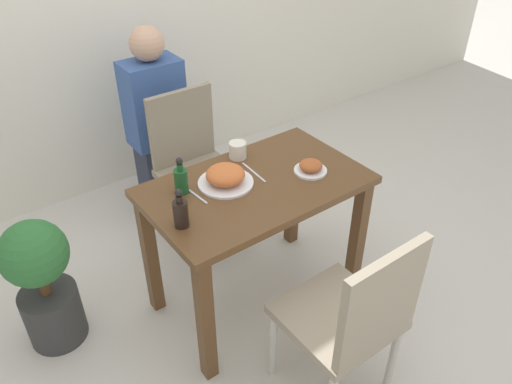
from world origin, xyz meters
name	(u,v)px	position (x,y,z in m)	size (l,w,h in m)	color
ground_plane	(256,296)	(0.00, 0.00, 0.00)	(16.00, 16.00, 0.00)	beige
dining_table	(256,206)	(0.00, 0.00, 0.60)	(1.00, 0.61, 0.73)	brown
chair_near	(353,316)	(-0.04, -0.68, 0.49)	(0.42, 0.42, 0.88)	gray
chair_far	(194,160)	(0.06, 0.68, 0.49)	(0.42, 0.42, 0.88)	gray
food_plate	(225,177)	(-0.11, 0.07, 0.77)	(0.25, 0.25, 0.09)	white
side_plate	(311,167)	(0.26, -0.08, 0.75)	(0.15, 0.15, 0.06)	white
drink_cup	(238,150)	(0.06, 0.23, 0.77)	(0.08, 0.08, 0.08)	silver
sauce_bottle	(181,212)	(-0.42, -0.07, 0.79)	(0.06, 0.06, 0.18)	black
condiment_bottle	(181,180)	(-0.30, 0.13, 0.79)	(0.06, 0.06, 0.18)	#194C23
fork_utensil	(196,195)	(-0.27, 0.07, 0.73)	(0.02, 0.16, 0.00)	silver
spoon_utensil	(254,172)	(0.04, 0.07, 0.73)	(0.02, 0.19, 0.00)	silver
potted_plant_left	(43,281)	(-0.92, 0.37, 0.36)	(0.30, 0.30, 0.68)	#333333
person_figure	(157,122)	(0.04, 1.08, 0.58)	(0.34, 0.22, 1.17)	#2D3347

